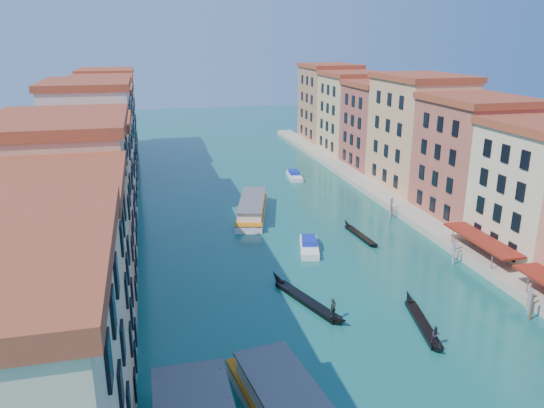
{
  "coord_description": "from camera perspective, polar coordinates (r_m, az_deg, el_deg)",
  "views": [
    {
      "loc": [
        -17.89,
        -14.95,
        27.27
      ],
      "look_at": [
        -2.16,
        50.17,
        6.04
      ],
      "focal_mm": 35.0,
      "sensor_mm": 36.0,
      "label": 1
    }
  ],
  "objects": [
    {
      "name": "right_bank_palazzos",
      "position": [
        94.83,
        17.14,
        6.15
      ],
      "size": [
        12.8,
        128.4,
        21.0
      ],
      "color": "brown",
      "rests_on": "ground"
    },
    {
      "name": "motorboat_far",
      "position": [
        106.93,
        2.42,
        3.1
      ],
      "size": [
        2.86,
        7.24,
        1.46
      ],
      "rotation": [
        0.0,
        0.0,
        -0.09
      ],
      "color": "white",
      "rests_on": "ground"
    },
    {
      "name": "mooring_poles_right",
      "position": [
        62.9,
        24.38,
        -8.49
      ],
      "size": [
        1.44,
        54.24,
        3.2
      ],
      "color": "brown",
      "rests_on": "ground"
    },
    {
      "name": "gondola_right",
      "position": [
        55.28,
        15.96,
        -12.2
      ],
      "size": [
        3.19,
        11.56,
        2.32
      ],
      "rotation": [
        0.0,
        0.0,
        -0.2
      ],
      "color": "black",
      "rests_on": "ground"
    },
    {
      "name": "vaporetto_far",
      "position": [
        84.68,
        -2.15,
        -0.38
      ],
      "size": [
        8.47,
        18.05,
        2.62
      ],
      "rotation": [
        0.0,
        0.0,
        -0.26
      ],
      "color": "white",
      "rests_on": "ground"
    },
    {
      "name": "left_bank_palazzos",
      "position": [
        81.95,
        -18.98,
        4.24
      ],
      "size": [
        12.8,
        128.4,
        21.0
      ],
      "color": "#C7B389",
      "rests_on": "ground"
    },
    {
      "name": "quay",
      "position": [
        93.27,
        12.39,
        0.48
      ],
      "size": [
        4.0,
        140.0,
        1.0
      ],
      "primitive_type": "cube",
      "color": "#B0A18E",
      "rests_on": "ground"
    },
    {
      "name": "gondola_far",
      "position": [
        76.74,
        9.41,
        -3.24
      ],
      "size": [
        1.67,
        10.65,
        1.51
      ],
      "rotation": [
        0.0,
        0.0,
        0.08
      ],
      "color": "black",
      "rests_on": "ground"
    },
    {
      "name": "motorboat_mid",
      "position": [
        71.15,
        4.01,
        -4.49
      ],
      "size": [
        4.08,
        7.68,
        1.52
      ],
      "rotation": [
        0.0,
        0.0,
        -0.25
      ],
      "color": "white",
      "rests_on": "ground"
    },
    {
      "name": "gondola_fore",
      "position": [
        57.64,
        3.76,
        -10.19
      ],
      "size": [
        5.55,
        13.01,
        2.69
      ],
      "rotation": [
        0.0,
        0.0,
        0.35
      ],
      "color": "black",
      "rests_on": "ground"
    }
  ]
}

